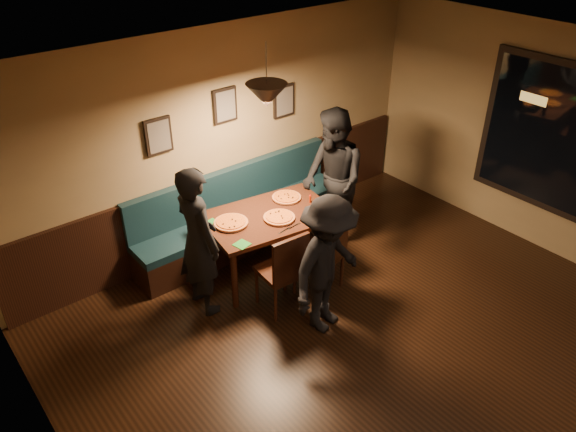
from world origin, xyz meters
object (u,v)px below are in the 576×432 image
object	(u,v)px
dining_table	(270,243)
soda_glass	(323,205)
booth_bench	(243,211)
diner_right	(333,180)
chair_near_right	(319,252)
chair_near_left	(280,269)
tabasco_bottle	(310,198)
diner_front	(328,266)
diner_left	(198,241)

from	to	relation	value
dining_table	soda_glass	size ratio (longest dim) A/B	9.59
booth_bench	soda_glass	xyz separation A→B (m)	(0.47, -1.01, 0.38)
diner_right	chair_near_right	bearing A→B (deg)	-32.80
chair_near_left	chair_near_right	xyz separation A→B (m)	(0.52, -0.06, 0.02)
chair_near_left	tabasco_bottle	world-z (taller)	chair_near_left
booth_bench	diner_right	bearing A→B (deg)	-36.24
diner_front	tabasco_bottle	size ratio (longest dim) A/B	13.69
diner_left	dining_table	bearing A→B (deg)	-87.29
soda_glass	tabasco_bottle	world-z (taller)	soda_glass
chair_near_right	soda_glass	world-z (taller)	chair_near_right
tabasco_bottle	dining_table	bearing A→B (deg)	171.61
chair_near_left	booth_bench	bearing A→B (deg)	77.21
diner_left	diner_front	xyz separation A→B (m)	(0.85, -1.11, -0.08)
booth_bench	diner_front	world-z (taller)	diner_front
diner_left	chair_near_right	bearing A→B (deg)	-117.29
diner_right	soda_glass	xyz separation A→B (m)	(-0.46, -0.33, -0.04)
chair_near_right	diner_left	size ratio (longest dim) A/B	0.61
tabasco_bottle	diner_front	bearing A→B (deg)	-122.95
booth_bench	tabasco_bottle	size ratio (longest dim) A/B	25.99
chair_near_left	soda_glass	distance (m)	0.98
diner_front	booth_bench	bearing A→B (deg)	68.87
tabasco_bottle	soda_glass	bearing A→B (deg)	-92.67
diner_right	booth_bench	bearing A→B (deg)	-108.46
booth_bench	chair_near_left	bearing A→B (deg)	-107.12
chair_near_left	dining_table	bearing A→B (deg)	66.91
diner_right	diner_front	bearing A→B (deg)	-26.92
booth_bench	dining_table	size ratio (longest dim) A/B	2.01
chair_near_right	soda_glass	size ratio (longest dim) A/B	6.84
tabasco_bottle	diner_left	bearing A→B (deg)	178.54
diner_front	chair_near_right	bearing A→B (deg)	41.10
diner_left	diner_front	world-z (taller)	diner_left
chair_near_left	diner_right	bearing A→B (deg)	28.75
chair_near_right	diner_front	world-z (taller)	diner_front
booth_bench	dining_table	bearing A→B (deg)	-96.95
diner_left	diner_front	size ratio (longest dim) A/B	1.10
diner_left	soda_glass	size ratio (longest dim) A/B	11.20
booth_bench	diner_front	distance (m)	1.87
diner_left	tabasco_bottle	distance (m)	1.55
booth_bench	chair_near_left	size ratio (longest dim) A/B	2.95
dining_table	chair_near_left	world-z (taller)	chair_near_left
diner_right	tabasco_bottle	distance (m)	0.46
diner_left	tabasco_bottle	bearing A→B (deg)	-91.30
dining_table	chair_near_right	xyz separation A→B (m)	(0.21, -0.66, 0.13)
chair_near_left	soda_glass	world-z (taller)	chair_near_left
diner_front	tabasco_bottle	xyz separation A→B (m)	(0.69, 1.07, 0.07)
dining_table	chair_near_left	xyz separation A→B (m)	(-0.31, -0.60, 0.11)
diner_right	soda_glass	size ratio (longest dim) A/B	11.83
diner_front	soda_glass	size ratio (longest dim) A/B	10.15
diner_right	dining_table	bearing A→B (deg)	-72.25
dining_table	diner_right	distance (m)	1.14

